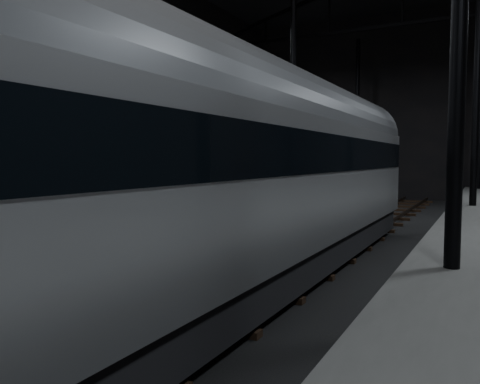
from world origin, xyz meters
The scene contains 5 objects.
ground centered at (0.00, 0.00, 0.00)m, with size 44.00×44.00×0.00m, color black.
platform_left centered at (-7.50, 0.00, 0.50)m, with size 9.00×43.80×1.00m, color #595956.
tactile_strip centered at (-3.25, 0.00, 1.00)m, with size 0.50×43.80×0.01m, color olive.
track centered at (0.00, 0.00, 0.07)m, with size 2.40×43.00×0.24m.
train centered at (0.00, -3.19, 2.70)m, with size 2.72×18.13×4.85m.
Camera 1 is at (4.28, -12.48, 2.82)m, focal length 35.00 mm.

